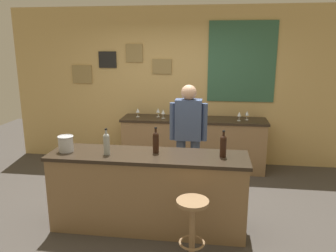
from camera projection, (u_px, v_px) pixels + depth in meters
ground_plane at (155, 210)px, 4.42m from camera, size 10.00×10.00×0.00m
back_wall at (175, 86)px, 6.04m from camera, size 6.00×0.09×2.80m
bar_counter at (148, 191)px, 3.93m from camera, size 2.30×0.60×0.92m
side_counter at (193, 143)px, 5.85m from camera, size 2.49×0.56×0.90m
bartender at (188, 134)px, 4.62m from camera, size 0.52×0.21×1.62m
bar_stool at (192, 221)px, 3.27m from camera, size 0.32×0.32×0.68m
wine_bottle_a at (107, 143)px, 3.78m from camera, size 0.07×0.07×0.31m
wine_bottle_b at (156, 141)px, 3.84m from camera, size 0.07×0.07×0.31m
wine_bottle_c at (223, 145)px, 3.69m from camera, size 0.07×0.07×0.31m
ice_bucket at (66, 143)px, 3.90m from camera, size 0.19×0.19×0.19m
wine_glass_a at (138, 111)px, 5.86m from camera, size 0.07×0.07×0.16m
wine_glass_b at (158, 111)px, 5.86m from camera, size 0.07×0.07×0.16m
wine_glass_c at (163, 112)px, 5.74m from camera, size 0.07×0.07×0.16m
wine_glass_d at (239, 114)px, 5.55m from camera, size 0.07×0.07×0.16m
wine_glass_e at (247, 113)px, 5.62m from camera, size 0.07×0.07×0.16m
coffee_mug at (187, 115)px, 5.80m from camera, size 0.12×0.08×0.09m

